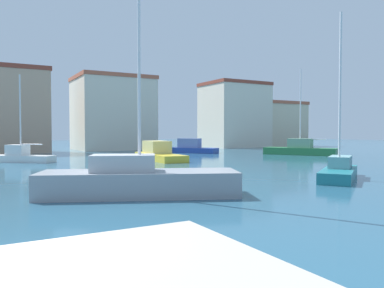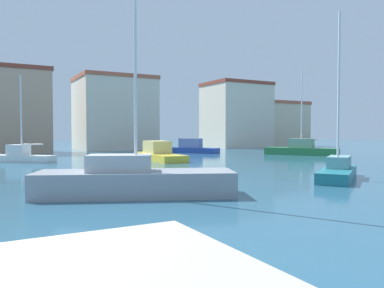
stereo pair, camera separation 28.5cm
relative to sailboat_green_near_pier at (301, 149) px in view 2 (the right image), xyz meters
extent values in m
plane|color=#285670|center=(-14.55, -3.59, -0.61)|extent=(160.00, 160.00, 0.00)
cube|color=#28703D|center=(0.00, 0.00, -0.23)|extent=(5.51, 7.41, 0.75)
cube|color=gray|center=(0.00, -0.01, 0.63)|extent=(2.43, 2.78, 0.97)
cylinder|color=silver|center=(0.00, 0.00, 4.27)|extent=(0.12, 0.12, 8.26)
cylinder|color=silver|center=(0.68, -1.15, 1.04)|extent=(1.40, 2.28, 0.08)
cube|color=gold|center=(-15.92, 0.64, -0.33)|extent=(2.47, 7.40, 0.56)
cube|color=#DFCD77|center=(-15.88, 1.36, 0.50)|extent=(1.88, 2.84, 1.09)
cube|color=#1E707A|center=(-13.17, -15.89, -0.33)|extent=(5.37, 4.36, 0.56)
cube|color=#6B9CA2|center=(-12.60, -15.49, 0.26)|extent=(2.40, 2.11, 0.62)
cylinder|color=silver|center=(-13.17, -15.89, 4.00)|extent=(0.12, 0.12, 8.09)
cube|color=#233D93|center=(-8.43, 9.07, -0.31)|extent=(5.39, 6.57, 0.59)
cube|color=#6E7DB1|center=(-8.38, 9.00, 0.52)|extent=(2.41, 2.75, 1.07)
cube|color=gray|center=(-24.13, -15.58, -0.13)|extent=(7.85, 5.06, 0.97)
cube|color=#ADB0B5|center=(-24.70, -15.33, 0.68)|extent=(2.78, 2.24, 0.65)
cylinder|color=silver|center=(-24.13, -15.58, 6.29)|extent=(0.12, 0.12, 11.86)
cube|color=white|center=(-26.61, 4.24, -0.33)|extent=(5.08, 4.82, 0.55)
cube|color=silver|center=(-26.84, 4.45, 0.37)|extent=(1.91, 1.88, 0.85)
cylinder|color=silver|center=(-26.61, 4.24, 3.21)|extent=(0.12, 0.12, 6.53)
cylinder|color=silver|center=(-25.87, 3.57, 0.84)|extent=(1.49, 1.37, 0.08)
cube|color=beige|center=(-13.58, 21.35, 4.07)|extent=(9.67, 8.85, 9.37)
cube|color=#B25B42|center=(-13.58, 21.35, 9.01)|extent=(9.86, 9.02, 0.50)
cube|color=beige|center=(5.34, 19.38, 4.15)|extent=(8.97, 7.58, 9.51)
cube|color=brown|center=(5.34, 19.38, 9.15)|extent=(9.15, 7.73, 0.50)
cube|color=beige|center=(11.47, 20.86, 2.82)|extent=(13.44, 9.18, 6.86)
cube|color=#B25B42|center=(11.47, 20.86, 6.50)|extent=(13.71, 9.37, 0.50)
camera|label=1|loc=(-29.54, -29.42, 1.92)|focal=35.64mm
camera|label=2|loc=(-29.29, -29.55, 1.92)|focal=35.64mm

